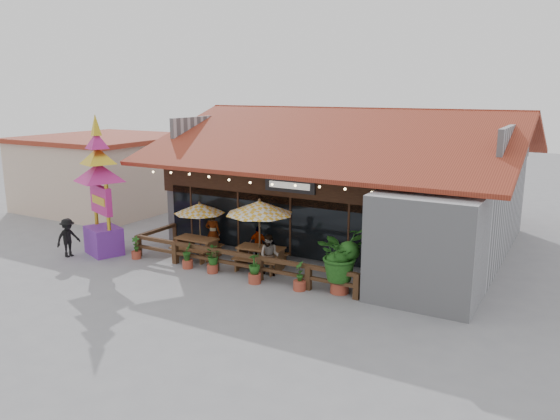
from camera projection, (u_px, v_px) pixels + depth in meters
The scene contains 19 objects.
ground at pixel (278, 278), 20.31m from camera, with size 100.00×100.00×0.00m, color gray.
restaurant_building at pixel (354, 192), 25.32m from camera, with size 15.50×14.73×6.09m.
patio_railing at pixel (224, 255), 21.04m from camera, with size 10.00×2.60×0.92m.
neighbor_building at pixel (108, 172), 32.17m from camera, with size 8.40×8.40×4.22m.
umbrella_left at pixel (199, 209), 22.83m from camera, with size 2.53×2.53×2.30m.
umbrella_right at pixel (259, 208), 20.82m from camera, with size 2.79×2.79×2.82m.
picnic_table_left at pixel (197, 244), 22.73m from camera, with size 1.77×1.53×0.84m.
picnic_table_right at pixel (261, 254), 21.30m from camera, with size 1.99×1.77×0.88m.
thai_sign_tower at pixel (99, 176), 22.63m from camera, with size 3.04×3.04×6.36m.
tropical_plant at pixel (341, 255), 18.58m from camera, with size 2.04×2.17×2.39m.
diner_a at pixel (213, 233), 23.25m from camera, with size 0.66×0.43×1.80m, color #3C2313.
diner_b at pixel (269, 255), 20.43m from camera, with size 0.77×0.60×1.59m, color #3C2313.
diner_c at pixel (259, 244), 22.08m from camera, with size 0.88×0.37×1.50m, color #3C2313.
pedestrian at pixel (68, 238), 22.78m from camera, with size 1.06×0.61×1.65m, color black.
planter_a at pixel (136, 249), 22.60m from camera, with size 0.40×0.39×0.96m.
planter_b at pixel (187, 257), 21.38m from camera, with size 0.42×0.42×1.02m.
planter_c at pixel (212, 258), 20.81m from camera, with size 0.68×0.61×1.03m.
planter_d at pixel (255, 269), 19.69m from camera, with size 0.59×0.59×1.12m.
planter_e at pixel (300, 278), 19.02m from camera, with size 0.44×0.46×1.07m.
Camera 1 is at (9.57, -16.73, 6.89)m, focal length 35.00 mm.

